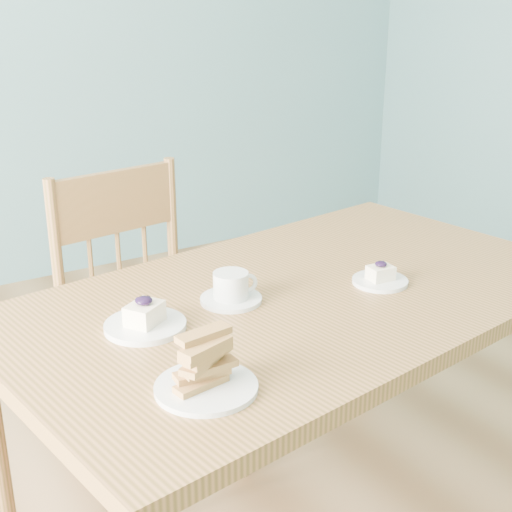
{
  "coord_description": "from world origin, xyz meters",
  "views": [
    {
      "loc": [
        -0.79,
        -1.12,
        1.44
      ],
      "look_at": [
        0.05,
        0.21,
        0.86
      ],
      "focal_mm": 50.0,
      "sensor_mm": 36.0,
      "label": 1
    }
  ],
  "objects_px": {
    "dining_chair": "(147,329)",
    "cheesecake_plate_far": "(145,320)",
    "cheesecake_plate_near": "(380,278)",
    "coffee_cup": "(231,289)",
    "dining_table": "(300,320)",
    "biscotti_plate": "(206,371)"
  },
  "relations": [
    {
      "from": "cheesecake_plate_far",
      "to": "biscotti_plate",
      "type": "xyz_separation_m",
      "value": [
        -0.01,
        -0.29,
        0.02
      ]
    },
    {
      "from": "dining_chair",
      "to": "coffee_cup",
      "type": "bearing_deg",
      "value": -96.9
    },
    {
      "from": "dining_table",
      "to": "coffee_cup",
      "type": "distance_m",
      "value": 0.21
    },
    {
      "from": "cheesecake_plate_far",
      "to": "coffee_cup",
      "type": "bearing_deg",
      "value": 6.06
    },
    {
      "from": "dining_table",
      "to": "cheesecake_plate_near",
      "type": "relative_size",
      "value": 11.19
    },
    {
      "from": "cheesecake_plate_near",
      "to": "coffee_cup",
      "type": "distance_m",
      "value": 0.38
    },
    {
      "from": "dining_chair",
      "to": "cheesecake_plate_far",
      "type": "xyz_separation_m",
      "value": [
        -0.22,
        -0.52,
        0.3
      ]
    },
    {
      "from": "dining_table",
      "to": "cheesecake_plate_far",
      "type": "distance_m",
      "value": 0.41
    },
    {
      "from": "cheesecake_plate_near",
      "to": "coffee_cup",
      "type": "relative_size",
      "value": 0.95
    },
    {
      "from": "coffee_cup",
      "to": "biscotti_plate",
      "type": "height_order",
      "value": "biscotti_plate"
    },
    {
      "from": "dining_chair",
      "to": "dining_table",
      "type": "bearing_deg",
      "value": -79.36
    },
    {
      "from": "cheesecake_plate_far",
      "to": "biscotti_plate",
      "type": "height_order",
      "value": "biscotti_plate"
    },
    {
      "from": "dining_chair",
      "to": "cheesecake_plate_far",
      "type": "height_order",
      "value": "dining_chair"
    },
    {
      "from": "dining_chair",
      "to": "cheesecake_plate_far",
      "type": "distance_m",
      "value": 0.64
    },
    {
      "from": "cheesecake_plate_near",
      "to": "cheesecake_plate_far",
      "type": "bearing_deg",
      "value": 172.66
    },
    {
      "from": "coffee_cup",
      "to": "dining_table",
      "type": "bearing_deg",
      "value": 1.82
    },
    {
      "from": "dining_chair",
      "to": "biscotti_plate",
      "type": "bearing_deg",
      "value": -113.61
    },
    {
      "from": "dining_chair",
      "to": "cheesecake_plate_near",
      "type": "xyz_separation_m",
      "value": [
        0.37,
        -0.6,
        0.29
      ]
    },
    {
      "from": "dining_chair",
      "to": "coffee_cup",
      "type": "distance_m",
      "value": 0.58
    },
    {
      "from": "cheesecake_plate_near",
      "to": "coffee_cup",
      "type": "height_order",
      "value": "coffee_cup"
    },
    {
      "from": "dining_table",
      "to": "cheesecake_plate_near",
      "type": "distance_m",
      "value": 0.22
    },
    {
      "from": "dining_chair",
      "to": "biscotti_plate",
      "type": "relative_size",
      "value": 5.08
    }
  ]
}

